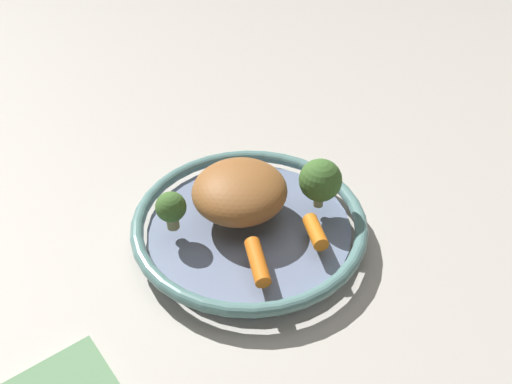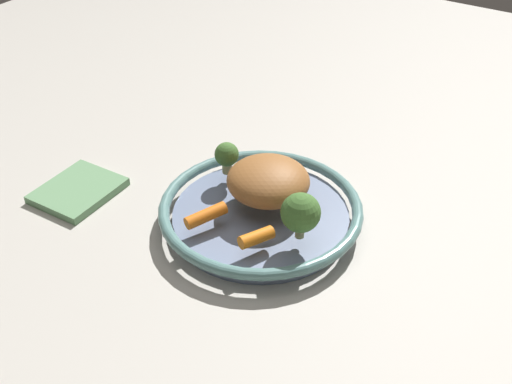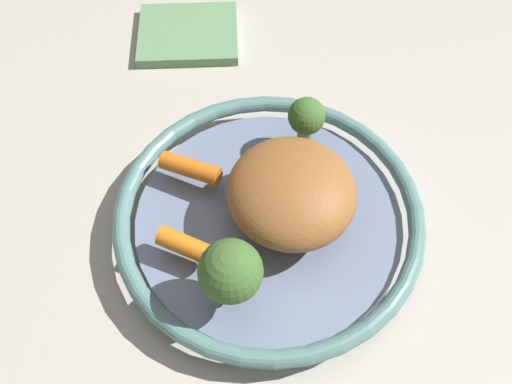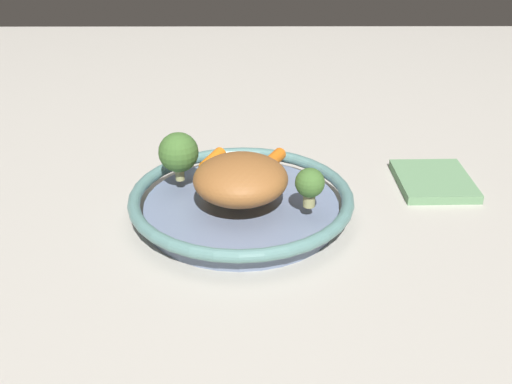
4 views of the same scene
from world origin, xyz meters
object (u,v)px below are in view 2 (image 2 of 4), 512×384
baby_carrot_center (206,215)px  broccoli_floret_large (227,155)px  baby_carrot_near_rim (256,237)px  dish_towel (78,191)px  broccoli_floret_mid (301,213)px  roast_chicken_piece (270,181)px  serving_bowl (261,213)px

baby_carrot_center → broccoli_floret_large: (0.13, 0.05, 0.02)m
broccoli_floret_large → baby_carrot_near_rim: bearing=-132.3°
baby_carrot_center → dish_towel: (-0.02, 0.26, -0.04)m
baby_carrot_center → broccoli_floret_large: broccoli_floret_large is taller
baby_carrot_near_rim → dish_towel: bearing=92.6°
baby_carrot_center → broccoli_floret_mid: 0.15m
roast_chicken_piece → baby_carrot_center: size_ratio=1.98×
baby_carrot_near_rim → dish_towel: size_ratio=0.40×
baby_carrot_near_rim → broccoli_floret_large: size_ratio=0.96×
baby_carrot_near_rim → broccoli_floret_mid: (0.05, -0.05, 0.03)m
broccoli_floret_mid → baby_carrot_center: bearing=107.6°
broccoli_floret_large → broccoli_floret_mid: bearing=-113.6°
baby_carrot_center → broccoli_floret_mid: broccoli_floret_mid is taller
serving_bowl → broccoli_floret_large: 0.12m
roast_chicken_piece → dish_towel: 0.34m
baby_carrot_near_rim → broccoli_floret_large: (0.13, 0.14, 0.02)m
baby_carrot_center → broccoli_floret_large: 0.14m
serving_bowl → broccoli_floret_mid: broccoli_floret_mid is taller
broccoli_floret_large → dish_towel: broccoli_floret_large is taller
dish_towel → broccoli_floret_mid: bearing=-81.2°
broccoli_floret_mid → serving_bowl: bearing=67.5°
roast_chicken_piece → baby_carrot_near_rim: size_ratio=2.46×
baby_carrot_near_rim → broccoli_floret_mid: size_ratio=0.73×
baby_carrot_near_rim → roast_chicken_piece: bearing=21.6°
serving_bowl → dish_towel: serving_bowl is taller
serving_bowl → roast_chicken_piece: 0.06m
dish_towel → broccoli_floret_large: bearing=-56.2°
roast_chicken_piece → dish_towel: roast_chicken_piece is taller
serving_bowl → dish_towel: (-0.10, 0.31, -0.02)m
serving_bowl → roast_chicken_piece: roast_chicken_piece is taller
baby_carrot_near_rim → dish_towel: baby_carrot_near_rim is taller
roast_chicken_piece → broccoli_floret_mid: bearing=-124.2°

